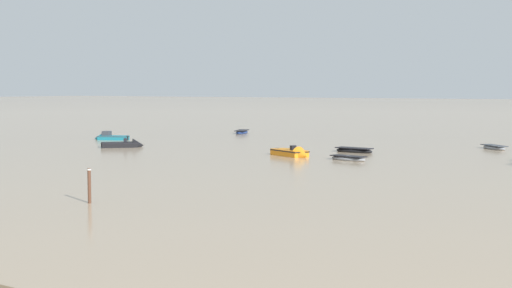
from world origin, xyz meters
name	(u,v)px	position (x,y,z in m)	size (l,w,h in m)	color
motorboat_moored_1	(108,138)	(2.35, 34.57, 0.24)	(4.37, 2.98, 1.57)	#197084
rowboat_moored_0	(494,148)	(44.33, 46.97, 0.15)	(3.40, 3.35, 0.56)	gray
rowboat_moored_1	(354,150)	(34.06, 35.88, 0.17)	(3.98, 1.62, 0.61)	black
motorboat_moored_4	(294,154)	(31.37, 28.99, 0.21)	(4.80, 3.25, 1.56)	orange
rowboat_moored_2	(348,158)	(36.99, 28.66, 0.15)	(3.60, 1.78, 0.54)	gray
rowboat_moored_3	(242,132)	(8.71, 53.43, 0.18)	(2.90, 4.33, 0.65)	navy
motorboat_moored_5	(126,145)	(11.61, 27.99, 0.20)	(4.04, 4.21, 1.49)	black
mooring_post_left	(89,187)	(35.59, 0.35, 0.88)	(0.22, 0.22, 2.08)	#533323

